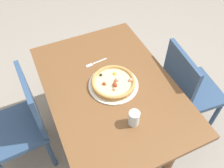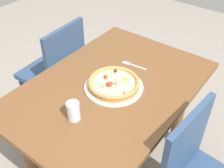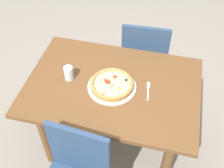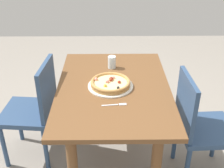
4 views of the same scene
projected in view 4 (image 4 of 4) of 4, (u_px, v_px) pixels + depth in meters
ground_plane at (113, 160)px, 2.49m from camera, size 6.00×6.00×0.00m
dining_table at (113, 101)px, 2.20m from camera, size 1.18×0.82×0.72m
chair_near at (35, 108)px, 2.33m from camera, size 0.43×0.43×0.87m
chair_far at (199, 125)px, 2.14m from camera, size 0.42×0.42×0.87m
plate at (110, 86)px, 2.14m from camera, size 0.33×0.33×0.01m
pizza at (110, 83)px, 2.12m from camera, size 0.29×0.29×0.05m
fork at (116, 105)px, 1.92m from camera, size 0.03×0.17×0.00m
drinking_glass at (112, 62)px, 2.38m from camera, size 0.06×0.06×0.10m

